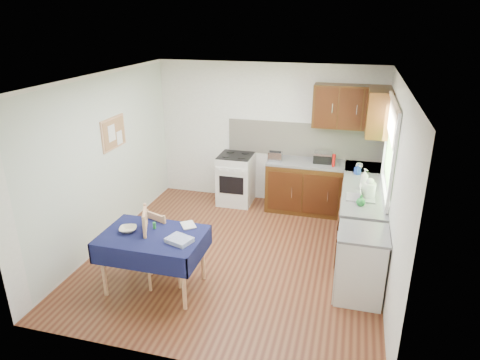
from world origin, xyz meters
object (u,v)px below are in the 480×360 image
(chair_near, at_px, (159,244))
(toaster, at_px, (275,156))
(dish_rack, at_px, (361,197))
(chair_far, at_px, (164,237))
(sandwich_press, at_px, (323,157))
(kettle, at_px, (369,189))
(dining_table, at_px, (153,242))

(chair_near, relative_size, toaster, 4.37)
(toaster, bearing_deg, dish_rack, -21.53)
(chair_far, height_order, toaster, toaster)
(chair_near, bearing_deg, chair_far, -9.25)
(chair_near, height_order, toaster, toaster)
(toaster, height_order, sandwich_press, toaster)
(chair_near, relative_size, kettle, 3.67)
(dining_table, distance_m, kettle, 2.97)
(chair_far, height_order, chair_near, chair_near)
(chair_far, xyz_separation_m, sandwich_press, (1.88, 2.38, 0.53))
(chair_far, relative_size, chair_near, 0.84)
(sandwich_press, xyz_separation_m, kettle, (0.74, -1.36, 0.04))
(sandwich_press, bearing_deg, chair_near, -117.87)
(kettle, bearing_deg, dining_table, -149.52)
(chair_far, height_order, dish_rack, dish_rack)
(chair_far, height_order, kettle, kettle)
(chair_near, xyz_separation_m, kettle, (2.52, 1.37, 0.48))
(toaster, bearing_deg, dining_table, -89.73)
(sandwich_press, bearing_deg, dining_table, -116.87)
(chair_near, bearing_deg, sandwich_press, -57.38)
(kettle, bearing_deg, dish_rack, -143.12)
(dining_table, bearing_deg, kettle, 48.56)
(chair_far, relative_size, dish_rack, 2.28)
(dining_table, relative_size, dish_rack, 3.27)
(chair_far, bearing_deg, sandwich_press, -107.76)
(chair_far, relative_size, kettle, 3.07)
(chair_far, bearing_deg, toaster, -95.37)
(dining_table, bearing_deg, dish_rack, 48.26)
(dish_rack, bearing_deg, chair_far, -168.51)
(chair_far, xyz_separation_m, dish_rack, (2.51, 0.94, 0.46))
(dining_table, relative_size, kettle, 4.41)
(dining_table, height_order, toaster, toaster)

